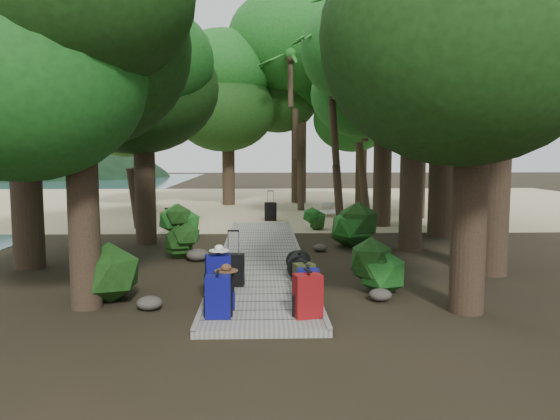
{
  "coord_description": "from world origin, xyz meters",
  "views": [
    {
      "loc": [
        -0.0,
        -12.45,
        2.61
      ],
      "look_at": [
        0.53,
        2.85,
        1.0
      ],
      "focal_mm": 35.0,
      "sensor_mm": 36.0,
      "label": 1
    }
  ],
  "objects_px": {
    "backpack_right_c": "(307,282)",
    "backpack_right_d": "(304,276)",
    "backpack_left_a": "(218,294)",
    "suitcase_on_boardwalk": "(234,270)",
    "backpack_left_b": "(222,291)",
    "duffel_right_black": "(299,264)",
    "backpack_right_a": "(308,293)",
    "kayak": "(171,210)",
    "backpack_left_c": "(218,273)",
    "backpack_right_b": "(308,285)",
    "duffel_right_khaki": "(304,272)",
    "sun_lounger": "(329,209)",
    "lone_suitcase_on_sand": "(270,212)"
  },
  "relations": [
    {
      "from": "backpack_left_a",
      "to": "lone_suitcase_on_sand",
      "type": "height_order",
      "value": "backpack_left_a"
    },
    {
      "from": "backpack_left_c",
      "to": "suitcase_on_boardwalk",
      "type": "relative_size",
      "value": 1.3
    },
    {
      "from": "backpack_left_a",
      "to": "suitcase_on_boardwalk",
      "type": "xyz_separation_m",
      "value": [
        0.14,
        1.98,
        -0.06
      ]
    },
    {
      "from": "backpack_left_a",
      "to": "backpack_left_c",
      "type": "bearing_deg",
      "value": 92.68
    },
    {
      "from": "backpack_right_c",
      "to": "kayak",
      "type": "distance_m",
      "value": 14.61
    },
    {
      "from": "backpack_right_b",
      "to": "backpack_left_a",
      "type": "bearing_deg",
      "value": -147.67
    },
    {
      "from": "backpack_right_c",
      "to": "backpack_right_d",
      "type": "bearing_deg",
      "value": 91.51
    },
    {
      "from": "kayak",
      "to": "sun_lounger",
      "type": "distance_m",
      "value": 6.68
    },
    {
      "from": "backpack_right_c",
      "to": "sun_lounger",
      "type": "xyz_separation_m",
      "value": [
        2.03,
        13.13,
        -0.12
      ]
    },
    {
      "from": "backpack_right_a",
      "to": "kayak",
      "type": "bearing_deg",
      "value": 93.43
    },
    {
      "from": "duffel_right_black",
      "to": "backpack_left_a",
      "type": "bearing_deg",
      "value": -111.61
    },
    {
      "from": "backpack_left_a",
      "to": "backpack_right_b",
      "type": "relative_size",
      "value": 1.1
    },
    {
      "from": "backpack_left_b",
      "to": "lone_suitcase_on_sand",
      "type": "distance_m",
      "value": 12.3
    },
    {
      "from": "duffel_right_black",
      "to": "sun_lounger",
      "type": "distance_m",
      "value": 11.59
    },
    {
      "from": "backpack_left_c",
      "to": "duffel_right_khaki",
      "type": "height_order",
      "value": "backpack_left_c"
    },
    {
      "from": "backpack_left_a",
      "to": "sun_lounger",
      "type": "distance_m",
      "value": 14.6
    },
    {
      "from": "duffel_right_khaki",
      "to": "duffel_right_black",
      "type": "bearing_deg",
      "value": 88.35
    },
    {
      "from": "backpack_left_c",
      "to": "backpack_right_d",
      "type": "height_order",
      "value": "backpack_left_c"
    },
    {
      "from": "duffel_right_black",
      "to": "kayak",
      "type": "bearing_deg",
      "value": 116.27
    },
    {
      "from": "suitcase_on_boardwalk",
      "to": "kayak",
      "type": "height_order",
      "value": "suitcase_on_boardwalk"
    },
    {
      "from": "kayak",
      "to": "backpack_right_b",
      "type": "bearing_deg",
      "value": -53.01
    },
    {
      "from": "sun_lounger",
      "to": "suitcase_on_boardwalk",
      "type": "bearing_deg",
      "value": -113.97
    },
    {
      "from": "lone_suitcase_on_sand",
      "to": "sun_lounger",
      "type": "height_order",
      "value": "lone_suitcase_on_sand"
    },
    {
      "from": "backpack_left_c",
      "to": "backpack_right_c",
      "type": "xyz_separation_m",
      "value": [
        1.55,
        -0.29,
        -0.11
      ]
    },
    {
      "from": "backpack_right_a",
      "to": "backpack_right_b",
      "type": "xyz_separation_m",
      "value": [
        0.07,
        0.69,
        -0.04
      ]
    },
    {
      "from": "backpack_right_b",
      "to": "sun_lounger",
      "type": "xyz_separation_m",
      "value": [
        2.05,
        13.51,
        -0.16
      ]
    },
    {
      "from": "suitcase_on_boardwalk",
      "to": "backpack_left_a",
      "type": "bearing_deg",
      "value": -88.83
    },
    {
      "from": "backpack_right_a",
      "to": "sun_lounger",
      "type": "height_order",
      "value": "backpack_right_a"
    },
    {
      "from": "backpack_left_b",
      "to": "backpack_right_b",
      "type": "xyz_separation_m",
      "value": [
        1.39,
        0.3,
        0.01
      ]
    },
    {
      "from": "backpack_right_b",
      "to": "backpack_right_c",
      "type": "relative_size",
      "value": 1.14
    },
    {
      "from": "backpack_right_a",
      "to": "backpack_left_c",
      "type": "bearing_deg",
      "value": 123.66
    },
    {
      "from": "backpack_right_b",
      "to": "backpack_right_d",
      "type": "distance_m",
      "value": 0.91
    },
    {
      "from": "backpack_left_b",
      "to": "duffel_right_black",
      "type": "distance_m",
      "value": 2.78
    },
    {
      "from": "backpack_left_c",
      "to": "sun_lounger",
      "type": "height_order",
      "value": "backpack_left_c"
    },
    {
      "from": "backpack_right_c",
      "to": "backpack_right_d",
      "type": "height_order",
      "value": "backpack_right_c"
    },
    {
      "from": "lone_suitcase_on_sand",
      "to": "backpack_right_a",
      "type": "bearing_deg",
      "value": -92.57
    },
    {
      "from": "backpack_left_c",
      "to": "sun_lounger",
      "type": "distance_m",
      "value": 13.34
    },
    {
      "from": "backpack_left_a",
      "to": "backpack_right_a",
      "type": "distance_m",
      "value": 1.36
    },
    {
      "from": "backpack_left_a",
      "to": "backpack_left_b",
      "type": "relative_size",
      "value": 1.12
    },
    {
      "from": "lone_suitcase_on_sand",
      "to": "sun_lounger",
      "type": "xyz_separation_m",
      "value": [
        2.46,
        1.55,
        -0.08
      ]
    },
    {
      "from": "duffel_right_black",
      "to": "suitcase_on_boardwalk",
      "type": "relative_size",
      "value": 1.22
    },
    {
      "from": "backpack_right_c",
      "to": "duffel_right_black",
      "type": "relative_size",
      "value": 0.77
    },
    {
      "from": "backpack_right_c",
      "to": "backpack_left_a",
      "type": "bearing_deg",
      "value": -143.88
    },
    {
      "from": "backpack_left_c",
      "to": "duffel_right_black",
      "type": "xyz_separation_m",
      "value": [
        1.53,
        1.44,
        -0.16
      ]
    },
    {
      "from": "lone_suitcase_on_sand",
      "to": "kayak",
      "type": "bearing_deg",
      "value": 147.27
    },
    {
      "from": "backpack_left_c",
      "to": "kayak",
      "type": "bearing_deg",
      "value": 91.76
    },
    {
      "from": "backpack_right_c",
      "to": "sun_lounger",
      "type": "bearing_deg",
      "value": 81.35
    },
    {
      "from": "backpack_left_a",
      "to": "duffel_right_khaki",
      "type": "relative_size",
      "value": 1.3
    },
    {
      "from": "backpack_right_c",
      "to": "duffel_right_khaki",
      "type": "relative_size",
      "value": 1.04
    },
    {
      "from": "backpack_right_a",
      "to": "duffel_right_khaki",
      "type": "bearing_deg",
      "value": 73.52
    }
  ]
}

